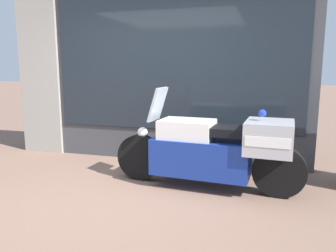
% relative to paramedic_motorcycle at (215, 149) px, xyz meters
% --- Properties ---
extents(ground_plane, '(60.00, 60.00, 0.00)m').
position_rel_paramedic_motorcycle_xyz_m(ground_plane, '(-1.20, -0.78, -0.52)').
color(ground_plane, '#7A5B4C').
extents(shop_building, '(5.02, 0.55, 3.24)m').
position_rel_paramedic_motorcycle_xyz_m(shop_building, '(-1.55, 1.22, 1.10)').
color(shop_building, '#424247').
rests_on(shop_building, ground).
extents(window_display, '(3.78, 0.30, 2.08)m').
position_rel_paramedic_motorcycle_xyz_m(window_display, '(-0.88, 1.25, -0.03)').
color(window_display, slate).
rests_on(window_display, ground).
extents(paramedic_motorcycle, '(2.45, 0.70, 1.28)m').
position_rel_paramedic_motorcycle_xyz_m(paramedic_motorcycle, '(0.00, 0.00, 0.00)').
color(paramedic_motorcycle, black).
rests_on(paramedic_motorcycle, ground).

